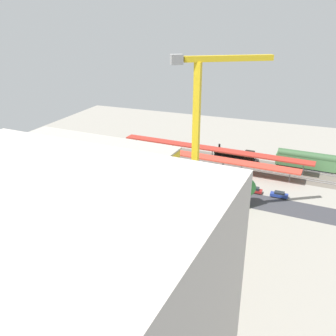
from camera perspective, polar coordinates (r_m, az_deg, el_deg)
name	(u,v)px	position (r m, az deg, el deg)	size (l,w,h in m)	color
ground_plane	(180,180)	(112.43, 1.93, -1.81)	(157.59, 157.59, 0.00)	gray
rail_bed	(199,158)	(130.03, 4.94, 1.57)	(98.49, 14.71, 0.01)	#665E54
street_asphalt	(175,185)	(108.64, 1.13, -2.71)	(98.49, 9.00, 0.01)	#38383D
track_rails	(199,158)	(129.97, 4.94, 1.64)	(98.32, 14.22, 0.12)	#9E9EA8
platform_canopy_near	(198,156)	(121.12, 4.71, 1.89)	(65.78, 8.34, 4.02)	#C63D2D
platform_canopy_far	(212,149)	(126.57, 6.96, 2.99)	(66.93, 8.12, 4.61)	#A82D23
locomotive	(237,155)	(129.77, 10.68, 2.02)	(15.64, 3.36, 4.82)	black
passenger_coach	(306,160)	(127.45, 20.76, 1.20)	(19.02, 4.10, 5.95)	black
parked_car_0	(279,195)	(105.82, 16.97, -4.04)	(4.81, 1.94, 1.67)	black
parked_car_1	(255,190)	(106.73, 13.42, -3.42)	(4.08, 1.88, 1.67)	black
parked_car_2	(233,187)	(107.18, 10.18, -3.01)	(4.50, 1.97, 1.68)	black
parked_car_3	(214,184)	(108.34, 7.18, -2.52)	(4.59, 2.00, 1.75)	black
construction_building	(83,183)	(92.09, -13.08, -2.31)	(41.99, 22.22, 17.07)	yellow
construction_roof_slab	(80,150)	(88.87, -13.57, 2.81)	(42.59, 22.82, 0.40)	#ADA89E
tower_crane	(201,135)	(80.73, 5.14, 5.21)	(19.30, 13.01, 39.46)	gray
box_truck_0	(85,175)	(114.31, -12.84, -1.09)	(9.04, 2.58, 3.26)	black
box_truck_1	(102,179)	(110.57, -10.30, -1.64)	(8.57, 3.50, 3.56)	black
box_truck_2	(173,189)	(102.24, 0.77, -3.37)	(8.59, 3.51, 3.36)	black
street_tree_0	(124,169)	(108.13, -6.84, -0.20)	(4.77, 4.77, 7.24)	brown
street_tree_1	(69,160)	(119.03, -15.20, 1.15)	(5.62, 5.62, 7.35)	brown
street_tree_2	(97,162)	(113.23, -11.05, 0.91)	(4.88, 4.88, 7.87)	brown
street_tree_3	(98,166)	(112.41, -10.94, 0.34)	(4.50, 4.50, 6.91)	brown
street_tree_4	(247,187)	(97.91, 12.23, -2.99)	(4.70, 4.70, 7.37)	brown
street_tree_5	(153,172)	(103.87, -2.40, -0.69)	(6.18, 6.18, 8.50)	brown
traffic_light	(223,172)	(107.02, 8.52, -0.58)	(0.50, 0.36, 7.31)	#333333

